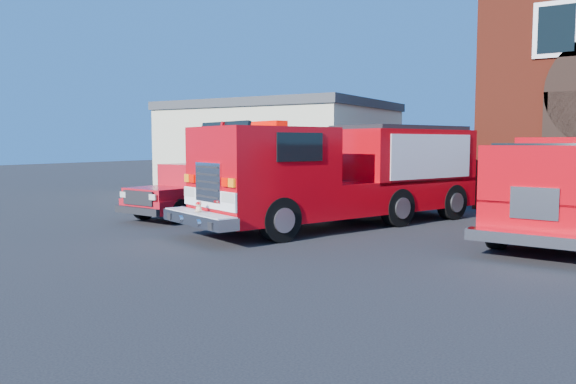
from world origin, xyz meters
The scene contains 5 objects.
ground centered at (0.00, 0.00, 0.00)m, with size 100.00×100.00×0.00m, color black.
side_building centered at (-9.00, 13.00, 2.20)m, with size 10.20×8.20×4.35m.
fire_engine centered at (-0.65, 3.07, 1.49)m, with size 5.87×9.62×2.87m.
pickup_truck centered at (-5.51, 2.55, 0.79)m, with size 2.35×5.29×1.68m.
secondary_truck centered at (4.99, 4.07, 1.35)m, with size 3.07×7.80×2.47m.
Camera 1 is at (6.12, -11.35, 2.34)m, focal length 35.00 mm.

